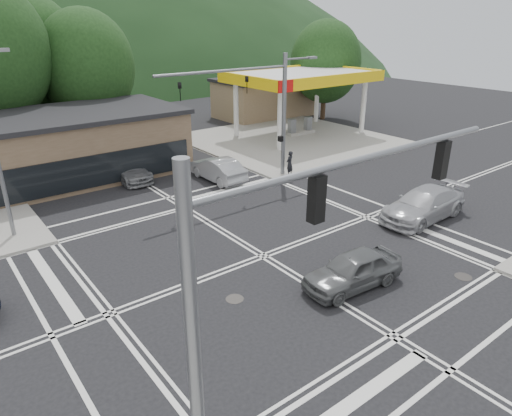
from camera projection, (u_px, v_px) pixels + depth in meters
ground at (263, 256)px, 20.66m from camera, size 120.00×120.00×0.00m
sidewalk_ne at (291, 140)px, 40.05m from camera, size 16.00×16.00×0.15m
gas_station_canopy at (302, 79)px, 39.98m from camera, size 12.32×8.34×5.75m
convenience_store at (264, 99)px, 49.47m from camera, size 10.00×6.00×3.80m
tree_n_c at (86, 65)px, 36.26m from camera, size 7.60×7.60×10.87m
tree_n_e at (32, 56)px, 37.24m from camera, size 8.40×8.40×11.98m
tree_ne at (326, 62)px, 46.55m from camera, size 7.20×7.20×9.99m
signal_mast_ne at (269, 103)px, 28.61m from camera, size 11.65×0.30×8.00m
signal_mast_sw at (270, 281)px, 9.10m from camera, size 9.14×0.28×8.00m
car_grey_center at (353, 270)px, 18.09m from camera, size 4.45×2.14×1.47m
car_silver_east at (424, 204)px, 24.26m from camera, size 5.62×2.37×1.62m
car_queue_a at (217, 169)px, 30.06m from camera, size 1.71×4.73×1.55m
car_queue_b at (132, 153)px, 34.09m from camera, size 2.20×4.13×1.34m
car_northbound at (128, 170)px, 30.22m from camera, size 1.95×4.73×1.37m
pedestrian at (290, 164)px, 30.37m from camera, size 0.72×0.59×1.71m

